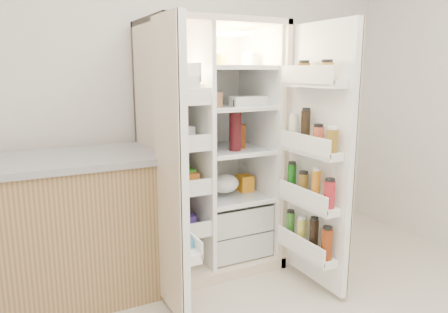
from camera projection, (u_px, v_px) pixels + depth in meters
name	position (u px, v px, depth m)	size (l,w,h in m)	color
wall_back	(173.00, 85.00, 3.32)	(4.00, 0.02, 2.70)	silver
refrigerator	(209.00, 167.00, 3.20)	(0.92, 0.70, 1.80)	beige
freezer_door	(172.00, 172.00, 2.41)	(0.15, 0.40, 1.72)	white
fridge_door	(318.00, 161.00, 2.77)	(0.17, 0.58, 1.72)	white
kitchen_counter	(59.00, 230.00, 2.68)	(1.29, 0.69, 0.94)	#9E7D4F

